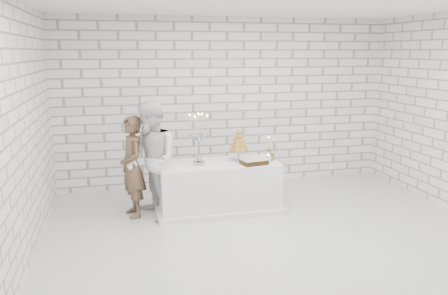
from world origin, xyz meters
TOP-DOWN VIEW (x-y plane):
  - ground at (0.00, 0.00)m, footprint 6.00×5.00m
  - ceiling at (0.00, 0.00)m, footprint 6.00×5.00m
  - wall_back at (0.00, 2.50)m, footprint 6.00×0.01m
  - wall_front at (0.00, -2.50)m, footprint 6.00×0.01m
  - wall_left at (-3.00, 0.00)m, footprint 0.01×5.00m
  - cake_table at (-0.48, 1.10)m, footprint 1.80×0.80m
  - groom at (-1.76, 1.17)m, footprint 0.48×0.62m
  - bride at (-1.49, 1.01)m, footprint 0.88×1.00m
  - candelabra at (-0.79, 1.07)m, footprint 0.38×0.38m
  - croquembouche at (-0.14, 1.20)m, footprint 0.39×0.39m
  - chocolate_cake at (0.01, 0.89)m, footprint 0.41×0.32m
  - pillar_candle at (0.25, 0.92)m, footprint 0.09×0.09m
  - extra_taper at (0.36, 1.24)m, footprint 0.07×0.07m
  - flowers at (0.34, 1.06)m, footprint 0.21×0.19m

SIDE VIEW (x-z plane):
  - ground at x=0.00m, z-range -0.01..0.01m
  - cake_table at x=-0.48m, z-range 0.00..0.75m
  - groom at x=-1.76m, z-range 0.00..1.50m
  - chocolate_cake at x=0.01m, z-range 0.75..0.83m
  - pillar_candle at x=0.25m, z-range 0.75..0.87m
  - bride at x=-1.49m, z-range 0.00..1.73m
  - flowers at x=0.34m, z-range 0.75..0.99m
  - extra_taper at x=0.36m, z-range 0.75..1.07m
  - croquembouche at x=-0.14m, z-range 0.75..1.24m
  - candelabra at x=-0.79m, z-range 0.75..1.53m
  - wall_back at x=0.00m, z-range 0.00..3.00m
  - wall_front at x=0.00m, z-range 0.00..3.00m
  - wall_left at x=-3.00m, z-range 0.00..3.00m
  - ceiling at x=0.00m, z-range 3.00..3.00m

